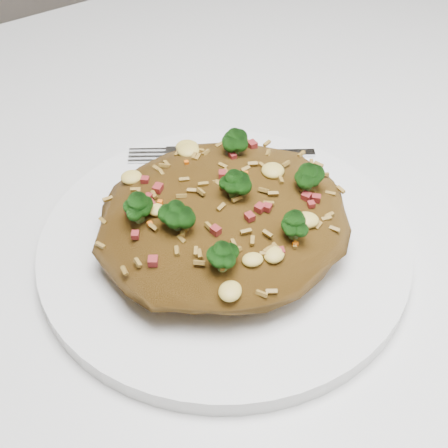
{
  "coord_description": "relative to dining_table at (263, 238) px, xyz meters",
  "views": [
    {
      "loc": [
        -0.28,
        -0.34,
        1.1
      ],
      "look_at": [
        -0.09,
        -0.06,
        0.78
      ],
      "focal_mm": 50.0,
      "sensor_mm": 36.0,
      "label": 1
    }
  ],
  "objects": [
    {
      "name": "plate",
      "position": [
        -0.09,
        -0.06,
        0.1
      ],
      "size": [
        0.28,
        0.28,
        0.01
      ],
      "primitive_type": "cylinder",
      "color": "white",
      "rests_on": "dining_table"
    },
    {
      "name": "fork",
      "position": [
        -0.03,
        0.02,
        0.11
      ],
      "size": [
        0.14,
        0.1,
        0.0
      ],
      "rotation": [
        0.0,
        0.0,
        -0.57
      ],
      "color": "silver",
      "rests_on": "plate"
    },
    {
      "name": "dining_table",
      "position": [
        0.0,
        0.0,
        0.0
      ],
      "size": [
        1.2,
        0.8,
        0.75
      ],
      "color": "silver",
      "rests_on": "ground"
    },
    {
      "name": "fried_rice",
      "position": [
        -0.09,
        -0.06,
        0.13
      ],
      "size": [
        0.19,
        0.17,
        0.07
      ],
      "color": "brown",
      "rests_on": "plate"
    }
  ]
}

